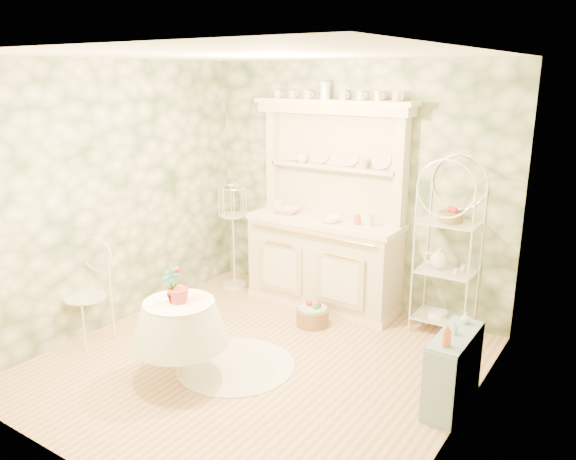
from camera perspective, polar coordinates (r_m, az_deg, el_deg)
The scene contains 22 objects.
floor at distance 5.28m, azimuth -3.09°, elevation -13.35°, with size 3.60×3.60×0.00m, color tan.
ceiling at distance 4.63m, azimuth -3.60°, elevation 17.37°, with size 3.60×3.60×0.00m, color white.
wall_left at distance 6.01m, azimuth -17.22°, elevation 3.33°, with size 3.60×3.60×0.00m, color beige.
wall_right at distance 4.00m, azimuth 17.78°, elevation -2.68°, with size 3.60×3.60×0.00m, color beige.
wall_back at distance 6.27m, azimuth 6.62°, elevation 4.42°, with size 3.60×3.60×0.00m, color beige.
wall_front at distance 3.58m, azimuth -20.97°, elevation -5.17°, with size 3.60×3.60×0.00m, color beige.
kitchen_dresser at distance 6.17m, azimuth 3.71°, elevation 2.35°, with size 1.87×0.61×2.29m, color beige.
bakers_rack at distance 5.78m, azimuth 15.89°, elevation -2.14°, with size 0.53×0.38×1.71m, color white.
side_shelf at distance 4.73m, azimuth 16.40°, elevation -13.58°, with size 0.26×0.70×0.60m, color #889FB2.
round_table at distance 4.97m, azimuth -10.84°, elevation -10.96°, with size 0.65×0.65×0.71m, color white.
cafe_chair at distance 5.84m, azimuth -19.92°, elevation -6.03°, with size 0.45×0.45×0.99m, color white.
birdcage_stand at distance 6.83m, azimuth -5.59°, elevation 0.18°, with size 0.35×0.35×1.50m, color white.
floor_basket at distance 5.96m, azimuth 2.50°, elevation -8.74°, with size 0.31×0.31×0.20m, color olive.
lace_rug at distance 5.25m, azimuth -5.33°, elevation -13.54°, with size 1.07×1.07×0.01m, color white.
bowl_floral at distance 6.42m, azimuth -0.02°, elevation 1.75°, with size 0.28×0.28×0.07m, color white.
bowl_white at distance 6.06m, azimuth 4.35°, elevation 0.85°, with size 0.21×0.21×0.07m, color white.
cup_left at distance 6.42m, azimuth 1.42°, elevation 7.13°, with size 0.13×0.13×0.11m, color white.
cup_right at distance 6.04m, azimuth 7.68°, elevation 6.47°, with size 0.11×0.11×0.10m, color white.
potted_geranium at distance 4.76m, azimuth -11.75°, elevation -5.73°, with size 0.16×0.11×0.30m, color #3F7238.
bottle_amber at distance 4.35m, azimuth 15.83°, elevation -10.52°, with size 0.07×0.07×0.18m, color #C0562F.
bottle_blue at distance 4.58m, azimuth 16.47°, elevation -9.64°, with size 0.05×0.05×0.10m, color #95BED5.
bottle_glass at distance 4.78m, azimuth 17.59°, elevation -8.67°, with size 0.07×0.07×0.10m, color silver.
Camera 1 is at (2.79, -3.69, 2.55)m, focal length 35.00 mm.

